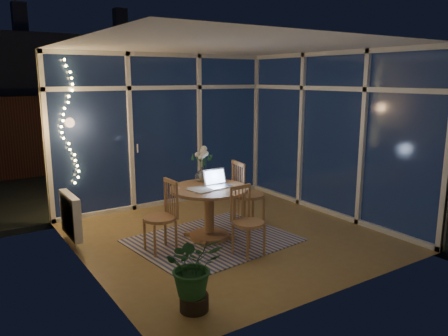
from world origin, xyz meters
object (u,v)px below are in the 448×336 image
(chair_right, at_px, (249,193))
(laptop, at_px, (220,178))
(dining_table, at_px, (209,213))
(chair_front, at_px, (249,221))
(chair_left, at_px, (160,216))
(potted_plant, at_px, (194,273))
(flower_vase, at_px, (202,174))

(chair_right, xyz_separation_m, laptop, (-0.62, -0.16, 0.35))
(dining_table, xyz_separation_m, chair_front, (0.11, -0.76, 0.08))
(chair_left, relative_size, chair_right, 0.92)
(dining_table, xyz_separation_m, potted_plant, (-1.12, -1.55, 0.01))
(dining_table, distance_m, flower_vase, 0.60)
(chair_front, xyz_separation_m, laptop, (0.02, 0.70, 0.42))
(dining_table, height_order, flower_vase, flower_vase)
(chair_left, bearing_deg, laptop, 87.93)
(flower_vase, bearing_deg, chair_left, -154.51)
(chair_front, bearing_deg, dining_table, 93.35)
(chair_left, relative_size, chair_front, 1.06)
(chair_right, bearing_deg, chair_left, 103.34)
(dining_table, distance_m, chair_left, 0.77)
(dining_table, height_order, chair_right, chair_right)
(laptop, height_order, potted_plant, laptop)
(chair_left, relative_size, flower_vase, 4.49)
(chair_left, distance_m, potted_plant, 1.54)
(flower_vase, xyz_separation_m, potted_plant, (-1.21, -1.91, -0.46))
(chair_left, xyz_separation_m, flower_vase, (0.86, 0.41, 0.37))
(chair_right, xyz_separation_m, chair_front, (-0.64, -0.87, -0.07))
(dining_table, bearing_deg, chair_front, -81.43)
(chair_front, height_order, flower_vase, flower_vase)
(chair_left, height_order, chair_right, chair_right)
(chair_front, relative_size, flower_vase, 4.23)
(chair_left, height_order, flower_vase, chair_left)
(dining_table, relative_size, potted_plant, 1.41)
(laptop, distance_m, potted_plant, 2.01)
(laptop, bearing_deg, chair_left, 178.74)
(dining_table, bearing_deg, flower_vase, 75.15)
(chair_right, relative_size, flower_vase, 4.86)
(dining_table, xyz_separation_m, chair_right, (0.76, 0.11, 0.14))
(chair_left, bearing_deg, chair_front, 49.44)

